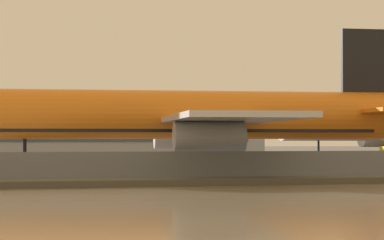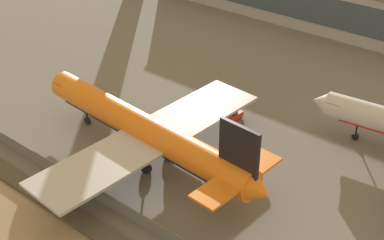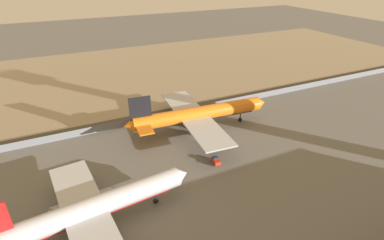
# 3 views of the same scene
# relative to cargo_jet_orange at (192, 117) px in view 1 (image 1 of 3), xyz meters

# --- Properties ---
(ground_plane) EXTENTS (500.00, 500.00, 0.00)m
(ground_plane) POSITION_rel_cargo_jet_orange_xyz_m (2.25, 3.93, -5.49)
(ground_plane) COLOR #66635E
(shoreline_seawall) EXTENTS (320.00, 3.00, 0.50)m
(shoreline_seawall) POSITION_rel_cargo_jet_orange_xyz_m (2.25, -16.57, -5.24)
(shoreline_seawall) COLOR #474238
(shoreline_seawall) RESTS_ON ground
(perimeter_fence) EXTENTS (280.00, 0.10, 2.39)m
(perimeter_fence) POSITION_rel_cargo_jet_orange_xyz_m (2.25, -12.07, -4.29)
(perimeter_fence) COLOR slate
(perimeter_fence) RESTS_ON ground
(cargo_jet_orange) EXTENTS (48.60, 41.70, 14.38)m
(cargo_jet_orange) POSITION_rel_cargo_jet_orange_xyz_m (0.00, 0.00, 0.00)
(cargo_jet_orange) COLOR orange
(cargo_jet_orange) RESTS_ON ground
(baggage_tug) EXTENTS (1.91, 3.34, 1.80)m
(baggage_tug) POSITION_rel_cargo_jet_orange_xyz_m (3.81, 18.76, -4.68)
(baggage_tug) COLOR red
(baggage_tug) RESTS_ON ground
(terminal_building) EXTENTS (82.18, 15.90, 12.03)m
(terminal_building) POSITION_rel_cargo_jet_orange_xyz_m (-12.90, 70.61, 0.54)
(terminal_building) COLOR #9EA3AD
(terminal_building) RESTS_ON ground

